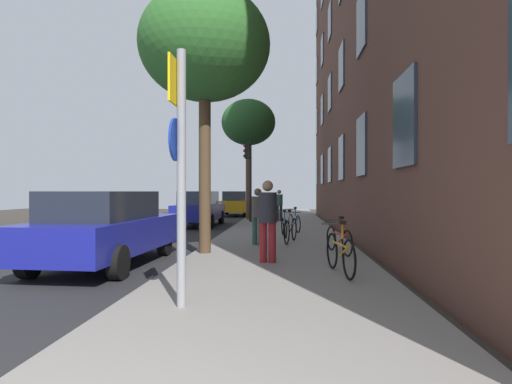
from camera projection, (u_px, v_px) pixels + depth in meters
The scene contains 18 objects.
ground_plane at pixel (194, 232), 16.59m from camera, with size 41.80×41.80×0.00m, color #332D28.
road_asphalt at pixel (143, 231), 16.75m from camera, with size 7.00×38.00×0.01m, color #232326.
sidewalk at pixel (281, 231), 16.34m from camera, with size 4.20×38.00×0.12m, color gray.
sign_post at pixel (180, 158), 5.38m from camera, with size 0.15×0.60×3.36m.
traffic_light at pixel (249, 167), 20.52m from camera, with size 0.43×0.24×3.99m.
tree_near at pixel (205, 47), 10.11m from camera, with size 3.22×3.22×6.48m.
tree_far at pixel (248, 123), 22.31m from camera, with size 2.92×2.92×6.50m.
bicycle_0 at pixel (340, 253), 7.51m from camera, with size 0.46×1.73×0.99m.
bicycle_1 at pixel (339, 239), 10.02m from camera, with size 0.56×1.64×0.91m.
bicycle_2 at pixel (291, 229), 12.17m from camera, with size 0.53×1.68×0.97m.
bicycle_3 at pixel (284, 226), 13.77m from camera, with size 0.42×1.57×0.90m.
bicycle_4 at pixel (294, 222), 15.44m from camera, with size 0.55×1.63×0.93m.
pedestrian_0 at pixel (268, 216), 8.74m from camera, with size 0.53×0.53×1.74m.
pedestrian_1 at pixel (258, 212), 11.64m from camera, with size 0.42×0.42×1.60m.
pedestrian_2 at pixel (279, 203), 20.89m from camera, with size 0.48×0.48×1.59m.
car_0 at pixel (106, 227), 8.94m from camera, with size 2.07×4.58×1.62m.
car_1 at pixel (200, 208), 19.26m from camera, with size 1.78×4.50×1.62m.
car_2 at pixel (236, 203), 27.39m from camera, with size 1.98×4.57×1.62m.
Camera 1 is at (1.31, -1.36, 1.63)m, focal length 28.89 mm.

